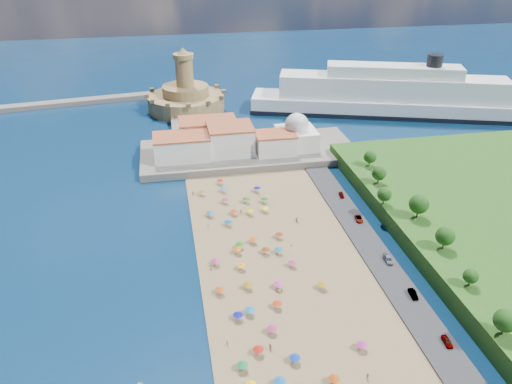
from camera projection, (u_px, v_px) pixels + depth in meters
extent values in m
plane|color=#071938|center=(258.00, 256.00, 146.79)|extent=(700.00, 700.00, 0.00)
cube|color=#59544C|center=(249.00, 152.00, 211.05)|extent=(90.00, 36.00, 3.00)
cube|color=#59544C|center=(191.00, 127.00, 237.94)|extent=(18.00, 70.00, 2.40)
cube|color=silver|center=(182.00, 147.00, 200.17)|extent=(22.00, 14.00, 9.00)
cube|color=silver|center=(230.00, 140.00, 204.72)|extent=(18.00, 16.00, 11.00)
cube|color=silver|center=(275.00, 144.00, 204.91)|extent=(16.00, 12.00, 8.00)
cube|color=silver|center=(208.00, 132.00, 214.05)|extent=(24.00, 14.00, 10.00)
cube|color=silver|center=(296.00, 138.00, 210.02)|extent=(16.00, 16.00, 8.00)
sphere|color=silver|center=(297.00, 125.00, 207.20)|extent=(10.00, 10.00, 10.00)
cylinder|color=silver|center=(297.00, 116.00, 205.42)|extent=(1.20, 1.20, 1.60)
cylinder|color=#9E864F|center=(186.00, 103.00, 262.65)|extent=(40.00, 40.00, 8.00)
cylinder|color=#9E864F|center=(186.00, 90.00, 259.59)|extent=(24.00, 24.00, 5.00)
cylinder|color=#9E864F|center=(184.00, 72.00, 255.13)|extent=(9.00, 9.00, 14.00)
cylinder|color=#9E864F|center=(183.00, 56.00, 251.28)|extent=(10.40, 10.40, 2.40)
cone|color=#9E864F|center=(183.00, 51.00, 250.01)|extent=(6.00, 6.00, 3.00)
cube|color=black|center=(389.00, 112.00, 257.77)|extent=(141.72, 63.65, 2.29)
cube|color=white|center=(389.00, 106.00, 256.32)|extent=(140.65, 62.96, 8.47)
cube|color=white|center=(392.00, 88.00, 251.68)|extent=(112.63, 50.73, 11.29)
cube|color=white|center=(394.00, 71.00, 247.71)|extent=(66.71, 32.72, 5.64)
cylinder|color=black|center=(435.00, 60.00, 242.99)|extent=(7.53, 7.53, 5.64)
cylinder|color=gray|center=(258.00, 351.00, 112.25)|extent=(0.07, 0.07, 2.00)
cone|color=#A21A0D|center=(258.00, 348.00, 111.83)|extent=(2.50, 2.50, 0.60)
cylinder|color=gray|center=(292.00, 264.00, 141.32)|extent=(0.07, 0.07, 2.00)
cone|color=#B32668|center=(293.00, 261.00, 140.89)|extent=(2.50, 2.50, 0.60)
cylinder|color=gray|center=(202.00, 193.00, 179.07)|extent=(0.07, 0.07, 2.00)
cone|color=#995A0D|center=(202.00, 191.00, 178.64)|extent=(2.50, 2.50, 0.60)
cylinder|color=gray|center=(216.00, 262.00, 141.96)|extent=(0.07, 0.07, 2.00)
cone|color=#B12669|center=(216.00, 260.00, 141.54)|extent=(2.50, 2.50, 0.60)
cylinder|color=gray|center=(237.00, 251.00, 147.07)|extent=(0.07, 0.07, 2.00)
cone|color=orange|center=(237.00, 248.00, 146.65)|extent=(2.50, 2.50, 0.60)
cylinder|color=gray|center=(210.00, 214.00, 165.90)|extent=(0.07, 0.07, 2.00)
cone|color=#0E6F88|center=(210.00, 212.00, 165.48)|extent=(2.50, 2.50, 0.60)
cylinder|color=gray|center=(257.00, 189.00, 181.55)|extent=(0.07, 0.07, 2.00)
cone|color=#100B8F|center=(257.00, 187.00, 181.12)|extent=(2.50, 2.50, 0.60)
cylinder|color=gray|center=(250.00, 312.00, 123.78)|extent=(0.07, 0.07, 2.00)
cone|color=#106D94|center=(250.00, 309.00, 123.36)|extent=(2.50, 2.50, 0.60)
cone|color=yellow|center=(251.00, 384.00, 103.15)|extent=(2.50, 2.50, 0.60)
cylinder|color=gray|center=(322.00, 286.00, 132.61)|extent=(0.07, 0.07, 2.00)
cone|color=#946F0D|center=(322.00, 283.00, 132.19)|extent=(2.50, 2.50, 0.60)
cylinder|color=gray|center=(220.00, 182.00, 186.90)|extent=(0.07, 0.07, 2.00)
cone|color=maroon|center=(220.00, 180.00, 186.47)|extent=(2.50, 2.50, 0.60)
cylinder|color=gray|center=(266.00, 251.00, 146.96)|extent=(0.07, 0.07, 2.00)
cone|color=maroon|center=(266.00, 249.00, 146.53)|extent=(2.50, 2.50, 0.60)
cylinder|color=gray|center=(278.00, 286.00, 132.80)|extent=(0.07, 0.07, 2.00)
cone|color=#CA2B92|center=(278.00, 283.00, 132.38)|extent=(2.50, 2.50, 0.60)
cylinder|color=gray|center=(279.00, 236.00, 154.22)|extent=(0.07, 0.07, 2.00)
cone|color=maroon|center=(279.00, 233.00, 153.79)|extent=(2.50, 2.50, 0.60)
cylinder|color=gray|center=(277.00, 305.00, 125.87)|extent=(0.07, 0.07, 2.00)
cone|color=#B72F0E|center=(277.00, 303.00, 125.45)|extent=(2.50, 2.50, 0.60)
cylinder|color=gray|center=(250.00, 212.00, 166.84)|extent=(0.07, 0.07, 2.00)
cone|color=#CCC00B|center=(250.00, 210.00, 166.42)|extent=(2.50, 2.50, 0.60)
cylinder|color=gray|center=(242.00, 367.00, 108.25)|extent=(0.07, 0.07, 2.00)
cone|color=#136E36|center=(242.00, 364.00, 107.82)|extent=(2.50, 2.50, 0.60)
cylinder|color=gray|center=(234.00, 213.00, 166.81)|extent=(0.07, 0.07, 2.00)
cone|color=red|center=(234.00, 210.00, 166.39)|extent=(2.50, 2.50, 0.60)
cylinder|color=gray|center=(280.00, 383.00, 104.47)|extent=(0.07, 0.07, 2.00)
cone|color=#0C59A8|center=(280.00, 380.00, 104.05)|extent=(2.50, 2.50, 0.60)
cylinder|color=gray|center=(223.00, 190.00, 181.31)|extent=(0.07, 0.07, 2.00)
cone|color=#116FA1|center=(223.00, 188.00, 180.89)|extent=(2.50, 2.50, 0.60)
cylinder|color=gray|center=(253.00, 241.00, 151.80)|extent=(0.07, 0.07, 2.00)
cone|color=#E14C0A|center=(253.00, 238.00, 151.37)|extent=(2.50, 2.50, 0.60)
cylinder|color=gray|center=(240.00, 246.00, 149.44)|extent=(0.07, 0.07, 2.00)
cone|color=#187014|center=(240.00, 243.00, 149.02)|extent=(2.50, 2.50, 0.60)
cylinder|color=gray|center=(228.00, 223.00, 160.71)|extent=(0.07, 0.07, 2.00)
cone|color=#0B4799|center=(228.00, 221.00, 160.29)|extent=(2.50, 2.50, 0.60)
cylinder|color=gray|center=(334.00, 381.00, 105.00)|extent=(0.07, 0.07, 2.00)
cone|color=#A5410D|center=(334.00, 378.00, 104.58)|extent=(2.50, 2.50, 0.60)
cylinder|color=gray|center=(238.00, 317.00, 122.20)|extent=(0.07, 0.07, 2.00)
cone|color=#0B0D96|center=(238.00, 314.00, 121.78)|extent=(2.50, 2.50, 0.60)
cylinder|color=gray|center=(220.00, 291.00, 130.81)|extent=(0.07, 0.07, 2.00)
cone|color=#C1420F|center=(220.00, 288.00, 130.38)|extent=(2.50, 2.50, 0.60)
cylinder|color=gray|center=(272.00, 330.00, 118.04)|extent=(0.07, 0.07, 2.00)
cone|color=#9F225D|center=(272.00, 328.00, 117.61)|extent=(2.50, 2.50, 0.60)
cylinder|color=gray|center=(248.00, 286.00, 132.59)|extent=(0.07, 0.07, 2.00)
cone|color=#866B0C|center=(248.00, 283.00, 132.17)|extent=(2.50, 2.50, 0.60)
cylinder|color=gray|center=(279.00, 251.00, 147.00)|extent=(0.07, 0.07, 2.00)
cone|color=#0F6789|center=(279.00, 248.00, 146.58)|extent=(2.50, 2.50, 0.60)
cylinder|color=gray|center=(362.00, 346.00, 113.57)|extent=(0.07, 0.07, 2.00)
cone|color=#A1227F|center=(362.00, 343.00, 113.15)|extent=(2.50, 2.50, 0.60)
cylinder|color=gray|center=(225.00, 201.00, 173.82)|extent=(0.07, 0.07, 2.00)
cone|color=#A7234D|center=(225.00, 199.00, 173.39)|extent=(2.50, 2.50, 0.60)
cylinder|color=gray|center=(295.00, 360.00, 110.10)|extent=(0.07, 0.07, 2.00)
cone|color=#0C2EA3|center=(295.00, 357.00, 109.67)|extent=(2.50, 2.50, 0.60)
cylinder|color=gray|center=(264.00, 200.00, 174.20)|extent=(0.07, 0.07, 2.00)
cone|color=#156912|center=(264.00, 198.00, 173.78)|extent=(2.50, 2.50, 0.60)
cylinder|color=gray|center=(241.00, 267.00, 140.05)|extent=(0.07, 0.07, 2.00)
cone|color=orange|center=(241.00, 264.00, 139.63)|extent=(2.50, 2.50, 0.60)
cylinder|color=gray|center=(265.00, 210.00, 168.54)|extent=(0.07, 0.07, 2.00)
cone|color=yellow|center=(265.00, 207.00, 168.12)|extent=(2.50, 2.50, 0.60)
cylinder|color=gray|center=(246.00, 200.00, 174.25)|extent=(0.07, 0.07, 2.00)
cone|color=#256512|center=(246.00, 198.00, 173.83)|extent=(2.50, 2.50, 0.60)
imported|color=tan|center=(368.00, 376.00, 106.10)|extent=(1.12, 0.52, 1.86)
imported|color=tan|center=(227.00, 343.00, 114.66)|extent=(0.66, 0.78, 1.83)
imported|color=tan|center=(291.00, 245.00, 150.17)|extent=(0.40, 0.60, 1.62)
imported|color=tan|center=(260.00, 195.00, 178.09)|extent=(1.21, 0.93, 1.65)
imported|color=tan|center=(297.00, 220.00, 162.94)|extent=(1.80, 1.35, 1.89)
imported|color=tan|center=(270.00, 346.00, 113.68)|extent=(1.45, 1.71, 1.85)
imported|color=tan|center=(193.00, 193.00, 178.89)|extent=(1.00, 1.18, 1.89)
imported|color=tan|center=(212.00, 268.00, 140.03)|extent=(1.09, 1.08, 1.78)
imported|color=tan|center=(241.00, 211.00, 167.65)|extent=(1.08, 1.01, 1.78)
imported|color=tan|center=(208.00, 226.00, 159.51)|extent=(0.80, 1.27, 1.88)
imported|color=tan|center=(279.00, 290.00, 131.34)|extent=(0.91, 0.66, 1.72)
imported|color=gray|center=(342.00, 195.00, 177.77)|extent=(2.04, 3.98, 1.30)
imported|color=gray|center=(359.00, 219.00, 163.15)|extent=(2.83, 4.88, 1.28)
imported|color=gray|center=(388.00, 259.00, 143.09)|extent=(2.37, 5.05, 1.43)
imported|color=gray|center=(413.00, 294.00, 129.61)|extent=(1.87, 4.34, 1.39)
imported|color=gray|center=(447.00, 341.00, 114.80)|extent=(1.90, 4.04, 1.34)
cylinder|color=#382314|center=(503.00, 329.00, 109.64)|extent=(0.50, 0.50, 2.89)
sphere|color=#14380F|center=(506.00, 320.00, 108.42)|extent=(5.20, 5.20, 5.20)
cylinder|color=#382314|center=(469.00, 282.00, 124.83)|extent=(0.50, 0.50, 2.14)
sphere|color=#14380F|center=(471.00, 276.00, 123.93)|extent=(3.86, 3.86, 3.86)
cylinder|color=#382314|center=(443.00, 244.00, 139.12)|extent=(0.50, 0.50, 2.98)
sphere|color=#14380F|center=(445.00, 236.00, 137.86)|extent=(5.36, 5.36, 5.36)
cylinder|color=#382314|center=(417.00, 213.00, 154.01)|extent=(0.50, 0.50, 3.39)
sphere|color=#14380F|center=(419.00, 204.00, 152.57)|extent=(6.10, 6.10, 6.10)
cylinder|color=#382314|center=(384.00, 201.00, 161.64)|extent=(0.50, 0.50, 2.60)
sphere|color=#14380F|center=(384.00, 194.00, 160.55)|extent=(4.68, 4.68, 4.68)
cylinder|color=#382314|center=(378.00, 180.00, 174.81)|extent=(0.50, 0.50, 2.82)
sphere|color=#14380F|center=(379.00, 173.00, 173.61)|extent=(5.08, 5.08, 5.08)
cylinder|color=#382314|center=(369.00, 163.00, 187.57)|extent=(0.50, 0.50, 2.65)
sphere|color=#14380F|center=(370.00, 157.00, 186.45)|extent=(4.76, 4.76, 4.76)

